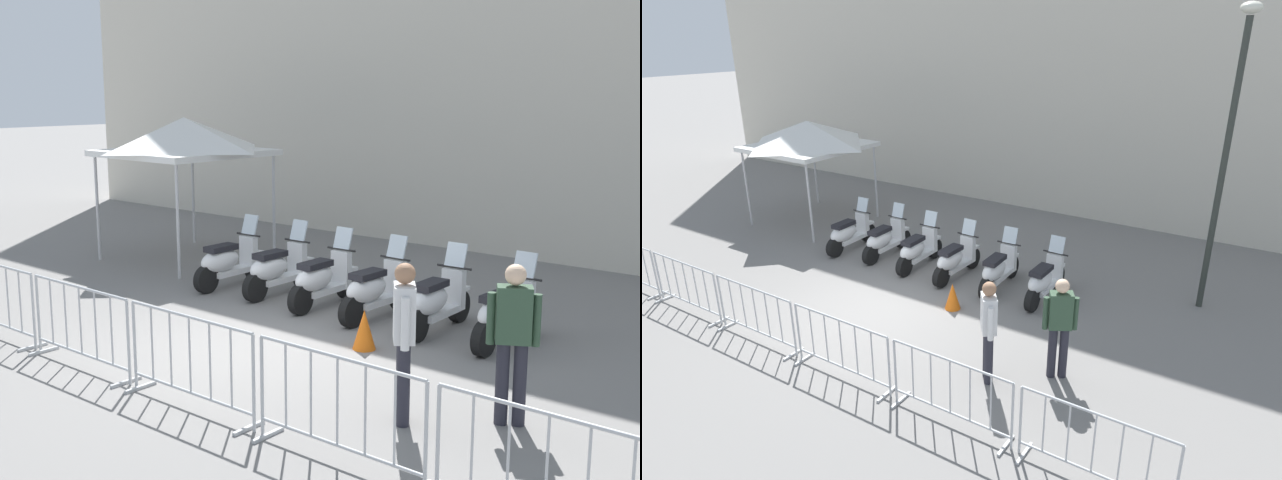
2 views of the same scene
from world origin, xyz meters
The scene contains 15 objects.
ground_plane centered at (0.00, 0.00, 0.00)m, with size 120.00×120.00×0.00m, color slate.
motorcycle_0 centered at (-2.69, 2.11, 0.45)m, with size 0.56×1.72×1.24m.
motorcycle_1 centered at (-1.63, 2.25, 0.45)m, with size 0.56×1.72×1.24m.
motorcycle_2 centered at (-0.56, 2.17, 0.45)m, with size 0.56×1.72×1.24m.
motorcycle_3 centered at (0.50, 2.17, 0.45)m, with size 0.56×1.72×1.24m.
motorcycle_4 centered at (1.57, 2.22, 0.45)m, with size 0.56×1.73×1.24m.
motorcycle_5 centered at (2.63, 2.27, 0.45)m, with size 0.56×1.72×1.24m.
barrier_segment_2 centered at (-1.01, -1.97, 0.52)m, with size 1.99×0.46×1.07m.
barrier_segment_3 centered at (1.06, -1.94, 0.52)m, with size 1.99×0.46×1.07m.
barrier_segment_4 centered at (3.14, -1.92, 0.52)m, with size 1.99×0.46×1.07m.
barrier_segment_5 centered at (5.21, -1.89, 0.52)m, with size 1.99×0.46×1.07m.
officer_near_row_end centered at (3.05, -0.73, 0.98)m, with size 0.39×0.45×1.73m.
officer_mid_plaza centered at (3.94, -0.04, 0.98)m, with size 0.48×0.37×1.73m.
canopy_tent centered at (-5.13, 3.23, 2.52)m, with size 2.82×2.82×2.91m.
traffic_cone centered at (1.25, 0.94, 0.28)m, with size 0.32×0.32×0.55m, color orange.
Camera 1 is at (7.67, -7.43, 3.50)m, focal length 45.45 mm.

